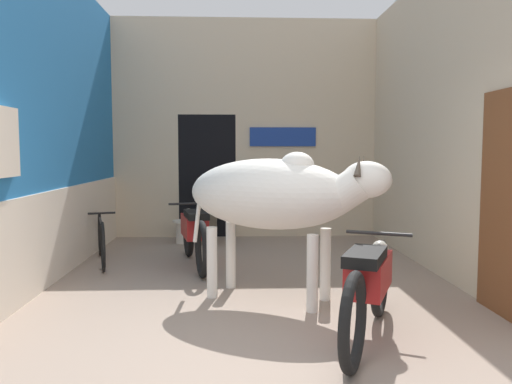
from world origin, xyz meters
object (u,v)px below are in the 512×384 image
bicycle (101,239)px  plastic_stool (184,231)px  motorcycle_far (194,232)px  shopkeeper_seated (209,209)px  motorcycle_near (369,284)px  cow (276,195)px

bicycle → plastic_stool: (0.97, 1.43, -0.12)m
motorcycle_far → shopkeeper_seated: (0.11, 1.63, 0.12)m
motorcycle_near → shopkeeper_seated: shopkeeper_seated is taller
motorcycle_far → plastic_stool: bearing=100.6°
cow → motorcycle_far: 1.92m
motorcycle_near → plastic_stool: bearing=113.9°
cow → shopkeeper_seated: size_ratio=1.91×
bicycle → cow: bearing=-38.6°
motorcycle_near → shopkeeper_seated: (-1.50, 4.31, 0.11)m
cow → motorcycle_near: (0.66, -1.13, -0.62)m
shopkeeper_seated → motorcycle_near: bearing=-70.7°
shopkeeper_seated → plastic_stool: bearing=174.6°
plastic_stool → motorcycle_far: bearing=-79.4°
motorcycle_far → plastic_stool: size_ratio=5.06×
motorcycle_far → motorcycle_near: bearing=-58.9°
motorcycle_near → plastic_stool: 4.76m
cow → motorcycle_near: size_ratio=1.15×
motorcycle_far → cow: bearing=-58.4°
motorcycle_far → plastic_stool: motorcycle_far is taller
motorcycle_far → bicycle: bearing=169.1°
cow → plastic_stool: cow is taller
bicycle → plastic_stool: 1.73m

